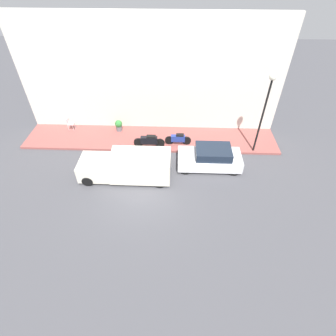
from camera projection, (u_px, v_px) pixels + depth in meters
name	position (u px, v px, depth m)	size (l,w,h in m)	color
ground_plane	(143.00, 189.00, 15.05)	(60.00, 60.00, 0.00)	#47474C
sidewalk	(151.00, 138.00, 18.68)	(2.93, 17.59, 0.15)	#934C47
building_facade	(150.00, 77.00, 17.35)	(0.30, 17.59, 7.80)	silver
parked_car	(210.00, 158.00, 16.13)	(1.78, 3.88, 1.38)	silver
delivery_van	(127.00, 166.00, 15.31)	(1.90, 5.32, 1.61)	silver
motorcycle_blue	(178.00, 139.00, 17.77)	(0.30, 1.78, 0.81)	navy
motorcycle_black	(149.00, 141.00, 17.53)	(0.30, 2.09, 0.88)	black
streetlamp	(267.00, 100.00, 15.14)	(0.39, 0.39, 5.21)	black
potted_plant	(119.00, 125.00, 19.04)	(0.53, 0.53, 0.82)	slate
cafe_chair	(70.00, 123.00, 19.07)	(0.40, 0.40, 0.91)	silver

